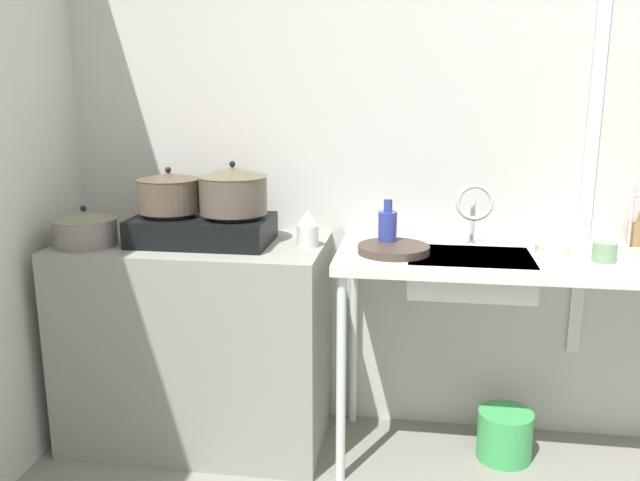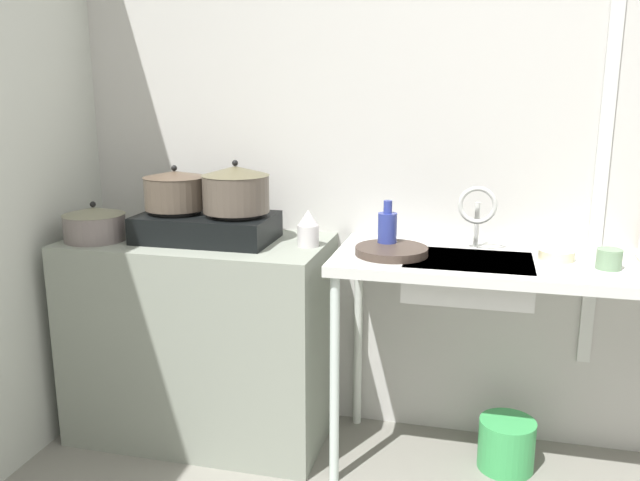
{
  "view_description": "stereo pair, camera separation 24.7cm",
  "coord_description": "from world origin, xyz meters",
  "views": [
    {
      "loc": [
        -0.51,
        -1.01,
        1.5
      ],
      "look_at": [
        -0.89,
        1.5,
        0.89
      ],
      "focal_mm": 37.26,
      "sensor_mm": 36.0,
      "label": 1
    },
    {
      "loc": [
        -0.27,
        -0.96,
        1.5
      ],
      "look_at": [
        -0.89,
        1.5,
        0.89
      ],
      "focal_mm": 37.26,
      "sensor_mm": 36.0,
      "label": 2
    }
  ],
  "objects": [
    {
      "name": "frying_pan",
      "position": [
        -0.6,
        1.45,
        0.88
      ],
      "size": [
        0.27,
        0.27,
        0.03
      ],
      "primitive_type": "cylinder",
      "color": "#3E322A",
      "rests_on": "counter_sink"
    },
    {
      "name": "bottle_by_sink",
      "position": [
        -0.62,
        1.51,
        0.95
      ],
      "size": [
        0.07,
        0.07,
        0.19
      ],
      "color": "navy",
      "rests_on": "counter_sink"
    },
    {
      "name": "faucet",
      "position": [
        -0.29,
        1.59,
        1.03
      ],
      "size": [
        0.15,
        0.08,
        0.25
      ],
      "color": "silver",
      "rests_on": "counter_sink"
    },
    {
      "name": "pot_on_left_burner",
      "position": [
        -1.5,
        1.5,
        1.07
      ],
      "size": [
        0.26,
        0.26,
        0.18
      ],
      "color": "#4D4237",
      "rests_on": "stove"
    },
    {
      "name": "pot_on_right_burner",
      "position": [
        -1.23,
        1.5,
        1.09
      ],
      "size": [
        0.27,
        0.27,
        0.21
      ],
      "color": "#51473D",
      "rests_on": "stove"
    },
    {
      "name": "small_bowl_on_drainboard",
      "position": [
        0.0,
        1.52,
        0.88
      ],
      "size": [
        0.13,
        0.13,
        0.04
      ],
      "primitive_type": "cylinder",
      "color": "beige",
      "rests_on": "counter_sink"
    },
    {
      "name": "counter_sink",
      "position": [
        -0.08,
        1.5,
        0.8
      ],
      "size": [
        1.46,
        0.54,
        0.87
      ],
      "color": "silver",
      "rests_on": "ground"
    },
    {
      "name": "stove",
      "position": [
        -1.36,
        1.5,
        0.93
      ],
      "size": [
        0.55,
        0.32,
        0.13
      ],
      "color": "black",
      "rests_on": "counter_concrete"
    },
    {
      "name": "pot_beside_stove",
      "position": [
        -1.81,
        1.39,
        0.94
      ],
      "size": [
        0.25,
        0.25,
        0.16
      ],
      "color": "slate",
      "rests_on": "counter_concrete"
    },
    {
      "name": "wall_back",
      "position": [
        0.0,
        1.82,
        1.28
      ],
      "size": [
        4.82,
        0.1,
        2.55
      ],
      "primitive_type": "cube",
      "color": "#BCBAB4",
      "rests_on": "ground"
    },
    {
      "name": "sink_basin",
      "position": [
        -0.31,
        1.45,
        0.8
      ],
      "size": [
        0.46,
        0.33,
        0.13
      ],
      "primitive_type": "cube",
      "color": "silver",
      "rests_on": "counter_sink"
    },
    {
      "name": "wall_metal_strip",
      "position": [
        0.16,
        1.76,
        1.4
      ],
      "size": [
        0.05,
        0.01,
        2.04
      ],
      "primitive_type": "cube",
      "color": "silver"
    },
    {
      "name": "percolator",
      "position": [
        -0.93,
        1.5,
        0.94
      ],
      "size": [
        0.09,
        0.09,
        0.15
      ],
      "color": "silver",
      "rests_on": "counter_concrete"
    },
    {
      "name": "bucket_on_floor",
      "position": [
        -0.13,
        1.52,
        0.1
      ],
      "size": [
        0.22,
        0.22,
        0.2
      ],
      "primitive_type": "cylinder",
      "color": "green",
      "rests_on": "ground"
    },
    {
      "name": "cup_by_rack",
      "position": [
        0.16,
        1.44,
        0.9
      ],
      "size": [
        0.09,
        0.09,
        0.07
      ],
      "primitive_type": "cylinder",
      "color": "gray",
      "rests_on": "counter_sink"
    },
    {
      "name": "counter_concrete",
      "position": [
        -1.41,
        1.5,
        0.43
      ],
      "size": [
        1.07,
        0.54,
        0.87
      ],
      "primitive_type": "cube",
      "color": "gray",
      "rests_on": "ground"
    }
  ]
}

